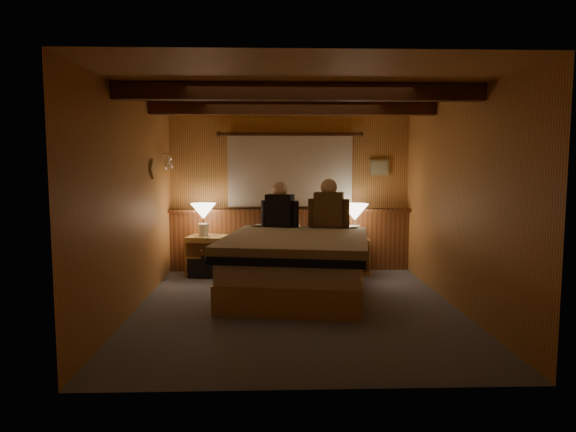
{
  "coord_description": "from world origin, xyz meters",
  "views": [
    {
      "loc": [
        -0.28,
        -5.64,
        1.64
      ],
      "look_at": [
        -0.08,
        0.4,
        1.0
      ],
      "focal_mm": 32.0,
      "sensor_mm": 36.0,
      "label": 1
    }
  ],
  "objects_px": {
    "nightstand_left": "(207,255)",
    "lamp_left": "(203,213)",
    "lamp_right": "(355,214)",
    "bed": "(297,263)",
    "person_left": "(280,209)",
    "person_right": "(329,207)",
    "nightstand_right": "(351,256)",
    "duffel_bag": "(206,267)"
  },
  "relations": [
    {
      "from": "person_right",
      "to": "nightstand_right",
      "type": "bearing_deg",
      "value": 61.51
    },
    {
      "from": "nightstand_right",
      "to": "lamp_left",
      "type": "xyz_separation_m",
      "value": [
        -2.15,
        -0.06,
        0.65
      ]
    },
    {
      "from": "nightstand_right",
      "to": "duffel_bag",
      "type": "relative_size",
      "value": 1.08
    },
    {
      "from": "lamp_right",
      "to": "duffel_bag",
      "type": "xyz_separation_m",
      "value": [
        -2.16,
        -0.12,
        -0.74
      ]
    },
    {
      "from": "person_right",
      "to": "duffel_bag",
      "type": "relative_size",
      "value": 1.44
    },
    {
      "from": "lamp_left",
      "to": "lamp_right",
      "type": "bearing_deg",
      "value": 1.02
    },
    {
      "from": "nightstand_left",
      "to": "nightstand_right",
      "type": "height_order",
      "value": "nightstand_left"
    },
    {
      "from": "bed",
      "to": "lamp_right",
      "type": "height_order",
      "value": "lamp_right"
    },
    {
      "from": "bed",
      "to": "duffel_bag",
      "type": "relative_size",
      "value": 5.01
    },
    {
      "from": "nightstand_left",
      "to": "lamp_right",
      "type": "height_order",
      "value": "lamp_right"
    },
    {
      "from": "lamp_right",
      "to": "duffel_bag",
      "type": "distance_m",
      "value": 2.29
    },
    {
      "from": "nightstand_left",
      "to": "person_left",
      "type": "bearing_deg",
      "value": -5.89
    },
    {
      "from": "nightstand_right",
      "to": "person_right",
      "type": "bearing_deg",
      "value": -136.82
    },
    {
      "from": "lamp_left",
      "to": "person_right",
      "type": "xyz_separation_m",
      "value": [
        1.76,
        -0.36,
        0.11
      ]
    },
    {
      "from": "nightstand_left",
      "to": "lamp_left",
      "type": "xyz_separation_m",
      "value": [
        -0.04,
        -0.04,
        0.62
      ]
    },
    {
      "from": "nightstand_left",
      "to": "lamp_left",
      "type": "height_order",
      "value": "lamp_left"
    },
    {
      "from": "nightstand_left",
      "to": "person_left",
      "type": "relative_size",
      "value": 0.94
    },
    {
      "from": "person_left",
      "to": "lamp_left",
      "type": "bearing_deg",
      "value": -177.52
    },
    {
      "from": "lamp_right",
      "to": "nightstand_right",
      "type": "bearing_deg",
      "value": 158.19
    },
    {
      "from": "person_left",
      "to": "nightstand_right",
      "type": "bearing_deg",
      "value": 36.75
    },
    {
      "from": "nightstand_left",
      "to": "person_right",
      "type": "distance_m",
      "value": 1.91
    },
    {
      "from": "nightstand_left",
      "to": "person_left",
      "type": "height_order",
      "value": "person_left"
    },
    {
      "from": "nightstand_right",
      "to": "duffel_bag",
      "type": "bearing_deg",
      "value": 179.99
    },
    {
      "from": "nightstand_left",
      "to": "lamp_right",
      "type": "xyz_separation_m",
      "value": [
        2.15,
        0.0,
        0.59
      ]
    },
    {
      "from": "lamp_right",
      "to": "bed",
      "type": "bearing_deg",
      "value": -128.2
    },
    {
      "from": "lamp_right",
      "to": "person_right",
      "type": "bearing_deg",
      "value": -137.28
    },
    {
      "from": "nightstand_right",
      "to": "lamp_left",
      "type": "distance_m",
      "value": 2.24
    },
    {
      "from": "bed",
      "to": "duffel_bag",
      "type": "bearing_deg",
      "value": 151.24
    },
    {
      "from": "nightstand_left",
      "to": "duffel_bag",
      "type": "bearing_deg",
      "value": -84.18
    },
    {
      "from": "nightstand_left",
      "to": "person_right",
      "type": "height_order",
      "value": "person_right"
    },
    {
      "from": "lamp_left",
      "to": "nightstand_right",
      "type": "bearing_deg",
      "value": 1.5
    },
    {
      "from": "nightstand_left",
      "to": "lamp_left",
      "type": "distance_m",
      "value": 0.62
    },
    {
      "from": "nightstand_right",
      "to": "lamp_left",
      "type": "bearing_deg",
      "value": 177.66
    },
    {
      "from": "nightstand_left",
      "to": "nightstand_right",
      "type": "distance_m",
      "value": 2.1
    },
    {
      "from": "nightstand_left",
      "to": "duffel_bag",
      "type": "height_order",
      "value": "nightstand_left"
    },
    {
      "from": "nightstand_right",
      "to": "person_left",
      "type": "distance_m",
      "value": 1.34
    },
    {
      "from": "person_left",
      "to": "nightstand_left",
      "type": "bearing_deg",
      "value": -179.91
    },
    {
      "from": "person_right",
      "to": "lamp_right",
      "type": "bearing_deg",
      "value": 57.2
    },
    {
      "from": "lamp_right",
      "to": "person_right",
      "type": "xyz_separation_m",
      "value": [
        -0.43,
        -0.4,
        0.13
      ]
    },
    {
      "from": "person_right",
      "to": "duffel_bag",
      "type": "distance_m",
      "value": 1.96
    },
    {
      "from": "nightstand_left",
      "to": "lamp_right",
      "type": "relative_size",
      "value": 1.2
    },
    {
      "from": "person_left",
      "to": "duffel_bag",
      "type": "distance_m",
      "value": 1.38
    }
  ]
}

